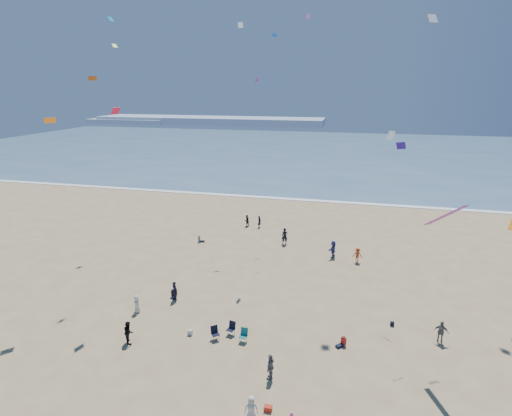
# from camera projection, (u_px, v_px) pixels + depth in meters

# --- Properties ---
(ground) EXTENTS (220.00, 220.00, 0.00)m
(ground) POSITION_uv_depth(u_px,v_px,m) (187.00, 415.00, 22.08)
(ground) COLOR tan
(ground) RESTS_ON ground
(ocean) EXTENTS (220.00, 100.00, 0.06)m
(ocean) POSITION_uv_depth(u_px,v_px,m) (322.00, 152.00, 110.44)
(ocean) COLOR #476B84
(ocean) RESTS_ON ground
(surf_line) EXTENTS (220.00, 1.20, 0.08)m
(surf_line) POSITION_uv_depth(u_px,v_px,m) (297.00, 200.00, 63.92)
(surf_line) COLOR white
(surf_line) RESTS_ON ground
(headland_far) EXTENTS (110.00, 20.00, 3.20)m
(headland_far) POSITION_uv_depth(u_px,v_px,m) (209.00, 120.00, 193.07)
(headland_far) COLOR #7A8EA8
(headland_far) RESTS_ON ground
(headland_near) EXTENTS (40.00, 14.00, 2.00)m
(headland_near) POSITION_uv_depth(u_px,v_px,m) (130.00, 121.00, 197.48)
(headland_near) COLOR #7A8EA8
(headland_near) RESTS_ON ground
(standing_flyers) EXTENTS (23.86, 35.76, 1.91)m
(standing_flyers) POSITION_uv_depth(u_px,v_px,m) (293.00, 300.00, 32.33)
(standing_flyers) COLOR silver
(standing_flyers) RESTS_ON ground
(seated_group) EXTENTS (17.89, 32.79, 0.84)m
(seated_group) POSITION_uv_depth(u_px,v_px,m) (238.00, 333.00, 28.75)
(seated_group) COLOR silver
(seated_group) RESTS_ON ground
(chair_cluster) EXTENTS (2.75, 1.59, 1.00)m
(chair_cluster) POSITION_uv_depth(u_px,v_px,m) (230.00, 333.00, 28.59)
(chair_cluster) COLOR black
(chair_cluster) RESTS_ON ground
(white_tote) EXTENTS (0.35, 0.20, 0.40)m
(white_tote) POSITION_uv_depth(u_px,v_px,m) (190.00, 332.00, 29.14)
(white_tote) COLOR silver
(white_tote) RESTS_ON ground
(black_backpack) EXTENTS (0.30, 0.22, 0.38)m
(black_backpack) POSITION_uv_depth(u_px,v_px,m) (246.00, 331.00, 29.38)
(black_backpack) COLOR black
(black_backpack) RESTS_ON ground
(cooler) EXTENTS (0.45, 0.30, 0.30)m
(cooler) POSITION_uv_depth(u_px,v_px,m) (268.00, 408.00, 22.33)
(cooler) COLOR red
(cooler) RESTS_ON ground
(navy_bag) EXTENTS (0.28, 0.18, 0.34)m
(navy_bag) POSITION_uv_depth(u_px,v_px,m) (392.00, 324.00, 30.26)
(navy_bag) COLOR black
(navy_bag) RESTS_ON ground
(kites_aloft) EXTENTS (40.41, 37.24, 26.36)m
(kites_aloft) POSITION_uv_depth(u_px,v_px,m) (368.00, 118.00, 28.28)
(kites_aloft) COLOR blue
(kites_aloft) RESTS_ON ground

